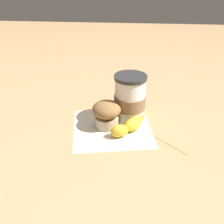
% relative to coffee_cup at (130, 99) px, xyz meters
% --- Properties ---
extents(ground_plane, '(3.00, 3.00, 0.00)m').
position_rel_coffee_cup_xyz_m(ground_plane, '(0.05, -0.05, -0.07)').
color(ground_plane, tan).
extents(paper_napkin, '(0.26, 0.26, 0.00)m').
position_rel_coffee_cup_xyz_m(paper_napkin, '(0.05, -0.05, -0.07)').
color(paper_napkin, beige).
rests_on(paper_napkin, ground_plane).
extents(coffee_cup, '(0.09, 0.09, 0.14)m').
position_rel_coffee_cup_xyz_m(coffee_cup, '(0.00, 0.00, 0.00)').
color(coffee_cup, white).
rests_on(coffee_cup, paper_napkin).
extents(muffin, '(0.08, 0.08, 0.08)m').
position_rel_coffee_cup_xyz_m(muffin, '(0.05, -0.06, -0.03)').
color(muffin, beige).
rests_on(muffin, paper_napkin).
extents(banana, '(0.18, 0.10, 0.04)m').
position_rel_coffee_cup_xyz_m(banana, '(0.03, 0.01, -0.05)').
color(banana, gold).
rests_on(banana, paper_napkin).
extents(wooden_stirrer, '(0.08, 0.08, 0.00)m').
position_rel_coffee_cup_xyz_m(wooden_stirrer, '(0.12, 0.11, -0.07)').
color(wooden_stirrer, tan).
rests_on(wooden_stirrer, ground_plane).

